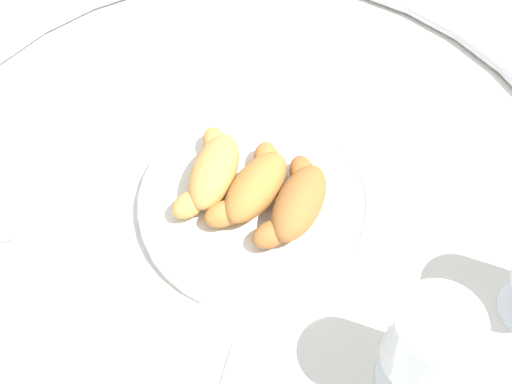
{
  "coord_description": "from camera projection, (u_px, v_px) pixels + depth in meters",
  "views": [
    {
      "loc": [
        -0.41,
        -0.03,
        0.66
      ],
      "look_at": [
        0.01,
        -0.02,
        0.03
      ],
      "focal_mm": 48.84,
      "sensor_mm": 36.0,
      "label": 1
    }
  ],
  "objects": [
    {
      "name": "sugar_packet",
      "position": [
        242.0,
        372.0,
        0.67
      ],
      "size": [
        0.06,
        0.05,
        0.01
      ],
      "primitive_type": "cube",
      "rotation": [
        0.0,
        0.0,
        -0.24
      ],
      "color": "white",
      "rests_on": "ground_plane"
    },
    {
      "name": "croissant_extra",
      "position": [
        211.0,
        172.0,
        0.76
      ],
      "size": [
        0.13,
        0.09,
        0.04
      ],
      "color": "#D6994C",
      "rests_on": "pastry_plate"
    },
    {
      "name": "table_chrome_rim",
      "position": [
        242.0,
        206.0,
        0.77
      ],
      "size": [
        0.81,
        0.81,
        0.02
      ],
      "primitive_type": "torus",
      "color": "silver",
      "rests_on": "ground_plane"
    },
    {
      "name": "ground_plane",
      "position": [
        242.0,
        212.0,
        0.78
      ],
      "size": [
        2.2,
        2.2,
        0.0
      ],
      "primitive_type": "plane",
      "color": "silver"
    },
    {
      "name": "pastry_plate",
      "position": [
        256.0,
        202.0,
        0.77
      ],
      "size": [
        0.26,
        0.26,
        0.02
      ],
      "color": "white",
      "rests_on": "ground_plane"
    },
    {
      "name": "juice_glass_left",
      "position": [
        430.0,
        342.0,
        0.59
      ],
      "size": [
        0.08,
        0.08,
        0.14
      ],
      "color": "white",
      "rests_on": "ground_plane"
    },
    {
      "name": "croissant_small",
      "position": [
        253.0,
        186.0,
        0.75
      ],
      "size": [
        0.12,
        0.11,
        0.04
      ],
      "color": "#BC7A38",
      "rests_on": "pastry_plate"
    },
    {
      "name": "croissant_large",
      "position": [
        296.0,
        203.0,
        0.74
      ],
      "size": [
        0.13,
        0.1,
        0.04
      ],
      "color": "#AD6B33",
      "rests_on": "pastry_plate"
    }
  ]
}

